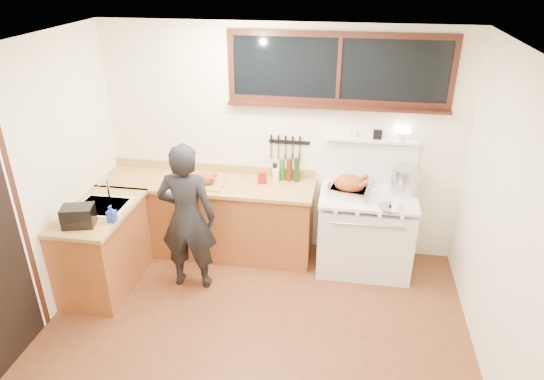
% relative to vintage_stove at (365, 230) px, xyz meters
% --- Properties ---
extents(ground_plane, '(4.00, 3.50, 0.02)m').
position_rel_vintage_stove_xyz_m(ground_plane, '(-1.00, -1.41, -0.48)').
color(ground_plane, '#5C2F18').
extents(room_shell, '(4.10, 3.60, 2.65)m').
position_rel_vintage_stove_xyz_m(room_shell, '(-1.00, -1.41, 1.18)').
color(room_shell, white).
rests_on(room_shell, ground).
extents(counter_back, '(2.44, 0.64, 1.00)m').
position_rel_vintage_stove_xyz_m(counter_back, '(-1.80, 0.04, -0.01)').
color(counter_back, brown).
rests_on(counter_back, ground).
extents(counter_left, '(0.64, 1.09, 0.90)m').
position_rel_vintage_stove_xyz_m(counter_left, '(-2.70, -0.79, -0.01)').
color(counter_left, brown).
rests_on(counter_left, ground).
extents(sink_unit, '(0.50, 0.45, 0.37)m').
position_rel_vintage_stove_xyz_m(sink_unit, '(-2.68, -0.71, 0.38)').
color(sink_unit, white).
rests_on(sink_unit, counter_left).
extents(vintage_stove, '(1.02, 0.74, 1.57)m').
position_rel_vintage_stove_xyz_m(vintage_stove, '(0.00, 0.00, 0.00)').
color(vintage_stove, white).
rests_on(vintage_stove, ground).
extents(back_window, '(2.32, 0.13, 0.77)m').
position_rel_vintage_stove_xyz_m(back_window, '(-0.40, 0.31, 1.60)').
color(back_window, black).
rests_on(back_window, room_shell).
extents(knife_strip, '(0.46, 0.03, 0.28)m').
position_rel_vintage_stove_xyz_m(knife_strip, '(-0.92, 0.32, 0.84)').
color(knife_strip, black).
rests_on(knife_strip, room_shell).
extents(man, '(0.61, 0.42, 1.61)m').
position_rel_vintage_stove_xyz_m(man, '(-1.81, -0.63, 0.34)').
color(man, black).
rests_on(man, ground).
extents(soap_bottle, '(0.08, 0.08, 0.17)m').
position_rel_vintage_stove_xyz_m(soap_bottle, '(-2.43, -0.98, 0.52)').
color(soap_bottle, '#223FAE').
rests_on(soap_bottle, counter_left).
extents(toaster, '(0.33, 0.27, 0.20)m').
position_rel_vintage_stove_xyz_m(toaster, '(-2.70, -1.10, 0.53)').
color(toaster, black).
rests_on(toaster, counter_left).
extents(cutting_board, '(0.45, 0.34, 0.14)m').
position_rel_vintage_stove_xyz_m(cutting_board, '(-1.79, -0.05, 0.49)').
color(cutting_board, tan).
rests_on(cutting_board, counter_back).
extents(roast_turkey, '(0.45, 0.37, 0.24)m').
position_rel_vintage_stove_xyz_m(roast_turkey, '(-0.21, -0.06, 0.53)').
color(roast_turkey, silver).
rests_on(roast_turkey, vintage_stove).
extents(stockpot, '(0.37, 0.37, 0.29)m').
position_rel_vintage_stove_xyz_m(stockpot, '(0.38, 0.10, 0.58)').
color(stockpot, silver).
rests_on(stockpot, vintage_stove).
extents(saucepan, '(0.17, 0.27, 0.10)m').
position_rel_vintage_stove_xyz_m(saucepan, '(-0.03, 0.20, 0.49)').
color(saucepan, silver).
rests_on(saucepan, vintage_stove).
extents(pot_lid, '(0.29, 0.29, 0.04)m').
position_rel_vintage_stove_xyz_m(pot_lid, '(0.21, -0.28, 0.45)').
color(pot_lid, silver).
rests_on(pot_lid, vintage_stove).
extents(coffee_tin, '(0.11, 0.10, 0.13)m').
position_rel_vintage_stove_xyz_m(coffee_tin, '(-1.17, 0.10, 0.50)').
color(coffee_tin, maroon).
rests_on(coffee_tin, counter_back).
extents(pitcher, '(0.08, 0.08, 0.15)m').
position_rel_vintage_stove_xyz_m(pitcher, '(-1.03, 0.17, 0.51)').
color(pitcher, white).
rests_on(pitcher, counter_back).
extents(bottle_cluster, '(0.31, 0.07, 0.28)m').
position_rel_vintage_stove_xyz_m(bottle_cluster, '(-0.90, 0.22, 0.56)').
color(bottle_cluster, black).
rests_on(bottle_cluster, counter_back).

